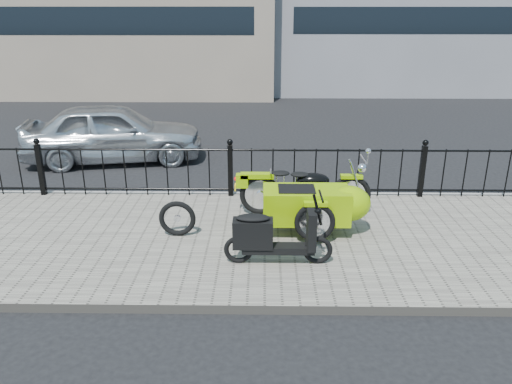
{
  "coord_description": "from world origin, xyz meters",
  "views": [
    {
      "loc": [
        0.59,
        -7.4,
        3.36
      ],
      "look_at": [
        0.49,
        -0.1,
        0.7
      ],
      "focal_mm": 35.0,
      "sensor_mm": 36.0,
      "label": 1
    }
  ],
  "objects_px": {
    "scooter": "(271,237)",
    "sedan_car": "(113,132)",
    "spare_tire": "(177,219)",
    "motorcycle_sidecar": "(317,201)"
  },
  "relations": [
    {
      "from": "scooter",
      "to": "spare_tire",
      "type": "distance_m",
      "value": 1.65
    },
    {
      "from": "scooter",
      "to": "sedan_car",
      "type": "distance_m",
      "value": 6.37
    },
    {
      "from": "scooter",
      "to": "spare_tire",
      "type": "xyz_separation_m",
      "value": [
        -1.4,
        0.86,
        -0.11
      ]
    },
    {
      "from": "spare_tire",
      "to": "sedan_car",
      "type": "bearing_deg",
      "value": 116.51
    },
    {
      "from": "scooter",
      "to": "sedan_car",
      "type": "relative_size",
      "value": 0.36
    },
    {
      "from": "motorcycle_sidecar",
      "to": "sedan_car",
      "type": "bearing_deg",
      "value": 136.27
    },
    {
      "from": "motorcycle_sidecar",
      "to": "spare_tire",
      "type": "distance_m",
      "value": 2.15
    },
    {
      "from": "scooter",
      "to": "sedan_car",
      "type": "xyz_separation_m",
      "value": [
        -3.6,
        5.26,
        0.18
      ]
    },
    {
      "from": "motorcycle_sidecar",
      "to": "spare_tire",
      "type": "height_order",
      "value": "motorcycle_sidecar"
    },
    {
      "from": "motorcycle_sidecar",
      "to": "spare_tire",
      "type": "relative_size",
      "value": 4.06
    }
  ]
}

